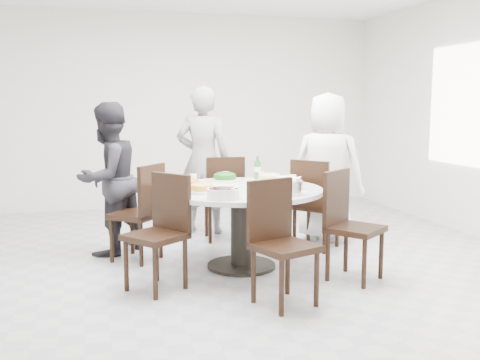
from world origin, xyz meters
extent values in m
cube|color=#ACACB1|center=(0.00, 0.00, 0.00)|extent=(6.00, 6.00, 0.01)
cube|color=white|center=(0.00, 3.00, 1.40)|extent=(6.00, 0.01, 2.80)
cube|color=white|center=(0.00, -3.00, 1.40)|extent=(6.00, 0.01, 2.80)
cylinder|color=silver|center=(0.09, -0.30, 0.38)|extent=(1.50, 1.50, 0.75)
cube|color=black|center=(1.03, 0.17, 0.47)|extent=(0.59, 0.59, 0.95)
cube|color=black|center=(0.17, 0.80, 0.47)|extent=(0.45, 0.45, 0.95)
cube|color=black|center=(-0.84, 0.20, 0.47)|extent=(0.59, 0.59, 0.95)
cube|color=black|center=(-0.76, -0.73, 0.47)|extent=(0.59, 0.59, 0.95)
cube|color=black|center=(0.15, -1.33, 0.47)|extent=(0.54, 0.54, 0.95)
cube|color=black|center=(0.94, -0.92, 0.47)|extent=(0.59, 0.59, 0.95)
imported|color=white|center=(1.28, 0.46, 0.82)|extent=(0.95, 0.90, 1.64)
imported|color=black|center=(0.03, 1.18, 0.86)|extent=(0.74, 0.61, 1.72)
imported|color=black|center=(-1.08, 0.52, 0.77)|extent=(0.94, 0.94, 1.54)
cylinder|color=white|center=(0.04, 0.16, 0.79)|extent=(0.29, 0.29, 0.07)
cylinder|color=white|center=(0.46, -0.02, 0.79)|extent=(0.28, 0.28, 0.08)
cylinder|color=white|center=(-0.39, -0.17, 0.78)|extent=(0.26, 0.26, 0.07)
cylinder|color=white|center=(0.52, -0.43, 0.79)|extent=(0.30, 0.30, 0.07)
cylinder|color=white|center=(-0.32, -0.47, 0.78)|extent=(0.27, 0.27, 0.07)
cylinder|color=silver|center=(0.38, -0.71, 0.81)|extent=(0.27, 0.27, 0.12)
cylinder|color=white|center=(-0.20, -0.79, 0.79)|extent=(0.27, 0.27, 0.08)
cylinder|color=#2F6729|center=(0.41, 0.25, 0.87)|extent=(0.07, 0.07, 0.24)
cylinder|color=white|center=(0.10, 0.30, 0.79)|extent=(0.07, 0.07, 0.08)
camera|label=1|loc=(-1.26, -5.22, 1.54)|focal=42.00mm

